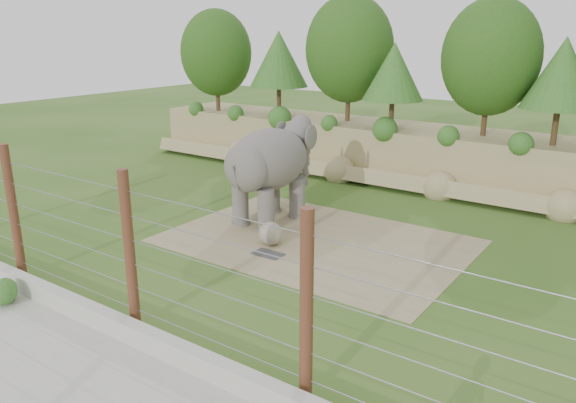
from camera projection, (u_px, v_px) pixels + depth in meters
The scene contains 9 objects.
ground at pixel (251, 266), 17.33m from camera, with size 90.00×90.00×0.00m, color #325D19.
back_embankment at pixel (432, 99), 25.75m from camera, with size 30.00×5.52×8.77m.
dirt_patch at pixel (316, 241), 19.40m from camera, with size 10.00×7.00×0.02m, color #96855E.
drain_grate at pixel (268, 254), 18.21m from camera, with size 1.00×0.60×0.03m, color #262628.
elephant at pixel (269, 174), 20.91m from camera, with size 1.97×4.59×3.71m, color #69635E, non-canonical shape.
stone_ball at pixel (271, 233), 18.94m from camera, with size 0.80×0.80×0.80m, color gray.
retaining_wall at pixel (119, 326), 13.35m from camera, with size 26.00×0.35×0.50m, color #B2B0A4.
walkway at pixel (43, 376), 11.86m from camera, with size 26.00×4.00×0.01m, color #B2B0A4.
barrier_fence at pixel (129, 251), 13.23m from camera, with size 20.26×0.26×4.00m.
Camera 1 is at (10.14, -12.40, 7.01)m, focal length 35.00 mm.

